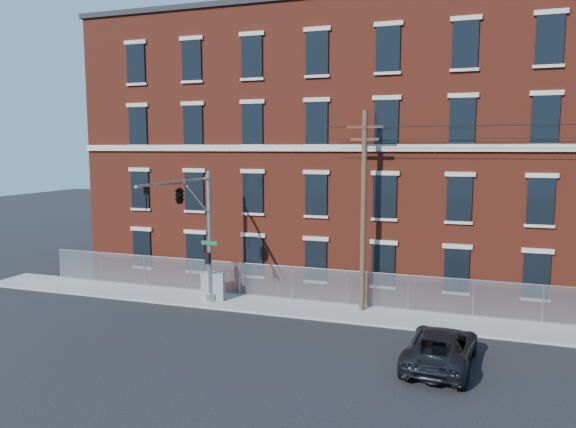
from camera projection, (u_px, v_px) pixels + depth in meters
The scene contains 6 objects.
ground at pixel (290, 345), 22.90m from camera, with size 140.00×140.00×0.00m, color black.
mill_building at pixel (563, 151), 31.19m from camera, with size 55.30×14.32×16.30m.
traffic_signal_mast at pixel (187, 208), 26.20m from camera, with size 0.90×6.75×7.00m.
utility_pole_near at pixel (364, 208), 26.88m from camera, with size 1.80×0.28×10.00m.
pickup_truck at pixel (441, 347), 20.66m from camera, with size 2.39×5.17×1.44m, color black.
utility_cabinet at pixel (213, 286), 29.20m from camera, with size 1.20×0.60×1.50m, color gray.
Camera 1 is at (7.00, -20.92, 8.29)m, focal length 33.71 mm.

